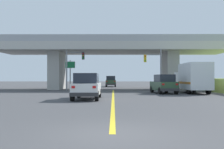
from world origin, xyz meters
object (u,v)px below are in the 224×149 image
at_px(box_truck, 193,78).
at_px(highway_sign, 70,69).
at_px(traffic_signal_farside, 72,63).
at_px(traffic_signal_nearside, 155,65).
at_px(suv_crossing, 164,84).
at_px(sedan_oncoming, 111,81).
at_px(suv_lead, 87,86).

height_order(box_truck, highway_sign, highway_sign).
bearing_deg(highway_sign, traffic_signal_farside, -66.92).
relative_size(box_truck, traffic_signal_nearside, 1.26).
xyz_separation_m(suv_crossing, traffic_signal_farside, (-10.80, 6.40, 2.61)).
relative_size(suv_crossing, box_truck, 0.65).
xyz_separation_m(traffic_signal_nearside, traffic_signal_farside, (-10.83, 0.67, 0.26)).
relative_size(traffic_signal_nearside, highway_sign, 1.33).
xyz_separation_m(suv_crossing, box_truck, (3.29, 0.66, 0.66)).
distance_m(sedan_oncoming, traffic_signal_farside, 15.40).
xyz_separation_m(suv_crossing, highway_sign, (-11.28, 7.52, 1.92)).
bearing_deg(highway_sign, box_truck, -25.22).
distance_m(traffic_signal_nearside, traffic_signal_farside, 10.86).
xyz_separation_m(suv_lead, traffic_signal_nearside, (7.46, 13.16, 2.34)).
height_order(suv_lead, highway_sign, highway_sign).
relative_size(suv_lead, suv_crossing, 1.02).
height_order(suv_lead, sedan_oncoming, same).
bearing_deg(suv_crossing, box_truck, 4.63).
bearing_deg(traffic_signal_farside, highway_sign, 113.08).
bearing_deg(traffic_signal_nearside, suv_crossing, -90.30).
height_order(suv_crossing, traffic_signal_nearside, traffic_signal_nearside).
bearing_deg(highway_sign, traffic_signal_nearside, -9.02).
bearing_deg(suv_lead, highway_sign, 104.45).
bearing_deg(traffic_signal_nearside, traffic_signal_farside, 176.47).
height_order(sedan_oncoming, highway_sign, highway_sign).
height_order(box_truck, sedan_oncoming, box_truck).
relative_size(box_truck, traffic_signal_farside, 1.17).
relative_size(sedan_oncoming, traffic_signal_farside, 0.77).
bearing_deg(traffic_signal_farside, box_truck, -22.14).
distance_m(traffic_signal_nearside, highway_sign, 11.46).
bearing_deg(suv_crossing, traffic_signal_nearside, 82.95).
bearing_deg(box_truck, suv_lead, -142.97).
xyz_separation_m(suv_lead, traffic_signal_farside, (-3.37, 13.82, 2.61)).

